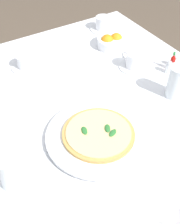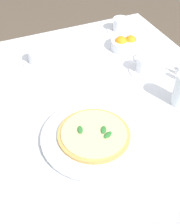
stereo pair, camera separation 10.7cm
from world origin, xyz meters
TOP-DOWN VIEW (x-y plane):
  - ground_plane at (0.00, 0.00)m, footprint 8.00×8.00m
  - dining_table at (0.00, 0.00)m, footprint 1.08×1.08m
  - pizza_plate at (-0.06, -0.21)m, footprint 0.35×0.35m
  - pizza at (-0.06, -0.21)m, footprint 0.24×0.24m
  - coffee_cup_near_right at (0.29, 0.05)m, footprint 0.13×0.13m
  - coffee_cup_near_left at (-0.10, 0.30)m, footprint 0.13×0.13m
  - coffee_cup_far_right at (0.36, 0.40)m, footprint 0.13×0.13m
  - water_glass_far_left at (0.30, -0.18)m, footprint 0.07×0.07m
  - water_glass_right_edge at (-0.37, -0.23)m, footprint 0.07×0.07m
  - citrus_bowl at (0.30, 0.24)m, footprint 0.15×0.15m
  - hot_sauce_bottle at (0.41, -0.04)m, footprint 0.02×0.02m
  - salt_shaker at (0.44, -0.03)m, footprint 0.03×0.03m
  - pepper_shaker at (0.39, -0.05)m, footprint 0.03×0.03m

SIDE VIEW (x-z plane):
  - ground_plane at x=0.00m, z-range 0.00..0.00m
  - dining_table at x=0.00m, z-range 0.23..0.95m
  - pizza_plate at x=-0.06m, z-range 0.73..0.74m
  - pizza at x=-0.06m, z-range 0.74..0.76m
  - salt_shaker at x=0.44m, z-range 0.72..0.78m
  - pepper_shaker at x=0.39m, z-range 0.72..0.78m
  - coffee_cup_near_left at x=-0.10m, z-range 0.72..0.78m
  - citrus_bowl at x=0.30m, z-range 0.72..0.78m
  - coffee_cup_far_right at x=0.36m, z-range 0.72..0.79m
  - coffee_cup_near_right at x=0.29m, z-range 0.72..0.79m
  - hot_sauce_bottle at x=0.41m, z-range 0.72..0.80m
  - water_glass_right_edge at x=-0.37m, z-range 0.72..0.82m
  - water_glass_far_left at x=0.30m, z-range 0.71..0.84m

